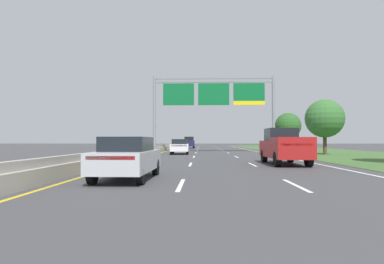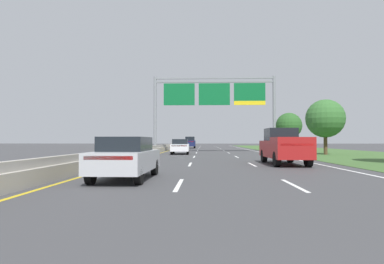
{
  "view_description": "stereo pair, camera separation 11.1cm",
  "coord_description": "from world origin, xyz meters",
  "px_view_note": "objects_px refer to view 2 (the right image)",
  "views": [
    {
      "loc": [
        -1.17,
        -0.13,
        1.45
      ],
      "look_at": [
        -1.89,
        24.02,
        2.06
      ],
      "focal_mm": 30.57,
      "sensor_mm": 36.0,
      "label": 1
    },
    {
      "loc": [
        -1.05,
        -0.12,
        1.45
      ],
      "look_at": [
        -1.89,
        24.02,
        2.06
      ],
      "focal_mm": 30.57,
      "sensor_mm": 36.0,
      "label": 2
    }
  ],
  "objects_px": {
    "car_white_left_lane_sedan": "(180,146)",
    "car_navy_left_lane_suv": "(190,142)",
    "car_silver_left_lane_sedan": "(126,157)",
    "roadside_tree_far": "(289,126)",
    "overhead_sign_gantry": "(214,98)",
    "roadside_tree_mid": "(325,119)",
    "pickup_truck_red": "(284,146)"
  },
  "relations": [
    {
      "from": "pickup_truck_red",
      "to": "car_navy_left_lane_suv",
      "type": "xyz_separation_m",
      "value": [
        -7.27,
        40.41,
        0.02
      ]
    },
    {
      "from": "roadside_tree_far",
      "to": "car_white_left_lane_sedan",
      "type": "bearing_deg",
      "value": -140.32
    },
    {
      "from": "car_navy_left_lane_suv",
      "to": "roadside_tree_far",
      "type": "bearing_deg",
      "value": -134.36
    },
    {
      "from": "car_silver_left_lane_sedan",
      "to": "roadside_tree_far",
      "type": "xyz_separation_m",
      "value": [
        14.87,
        34.13,
        2.68
      ]
    },
    {
      "from": "pickup_truck_red",
      "to": "roadside_tree_far",
      "type": "bearing_deg",
      "value": -15.43
    },
    {
      "from": "car_silver_left_lane_sedan",
      "to": "roadside_tree_mid",
      "type": "relative_size",
      "value": 0.8
    },
    {
      "from": "overhead_sign_gantry",
      "to": "car_navy_left_lane_suv",
      "type": "xyz_separation_m",
      "value": [
        -3.78,
        20.01,
        -5.59
      ]
    },
    {
      "from": "pickup_truck_red",
      "to": "roadside_tree_mid",
      "type": "relative_size",
      "value": 0.97
    },
    {
      "from": "pickup_truck_red",
      "to": "car_navy_left_lane_suv",
      "type": "distance_m",
      "value": 41.06
    },
    {
      "from": "car_silver_left_lane_sedan",
      "to": "roadside_tree_far",
      "type": "height_order",
      "value": "roadside_tree_far"
    },
    {
      "from": "car_navy_left_lane_suv",
      "to": "roadside_tree_far",
      "type": "height_order",
      "value": "roadside_tree_far"
    },
    {
      "from": "roadside_tree_mid",
      "to": "roadside_tree_far",
      "type": "distance_m",
      "value": 13.1
    },
    {
      "from": "pickup_truck_red",
      "to": "car_navy_left_lane_suv",
      "type": "height_order",
      "value": "pickup_truck_red"
    },
    {
      "from": "overhead_sign_gantry",
      "to": "car_navy_left_lane_suv",
      "type": "bearing_deg",
      "value": 100.7
    },
    {
      "from": "car_navy_left_lane_suv",
      "to": "roadside_tree_mid",
      "type": "height_order",
      "value": "roadside_tree_mid"
    },
    {
      "from": "roadside_tree_mid",
      "to": "overhead_sign_gantry",
      "type": "bearing_deg",
      "value": 146.71
    },
    {
      "from": "car_navy_left_lane_suv",
      "to": "roadside_tree_mid",
      "type": "relative_size",
      "value": 0.85
    },
    {
      "from": "overhead_sign_gantry",
      "to": "car_navy_left_lane_suv",
      "type": "distance_m",
      "value": 21.12
    },
    {
      "from": "overhead_sign_gantry",
      "to": "roadside_tree_far",
      "type": "relative_size",
      "value": 2.84
    },
    {
      "from": "overhead_sign_gantry",
      "to": "car_white_left_lane_sedan",
      "type": "bearing_deg",
      "value": -122.11
    },
    {
      "from": "roadside_tree_mid",
      "to": "roadside_tree_far",
      "type": "xyz_separation_m",
      "value": [
        -0.21,
        13.09,
        -0.13
      ]
    },
    {
      "from": "pickup_truck_red",
      "to": "car_silver_left_lane_sedan",
      "type": "xyz_separation_m",
      "value": [
        -7.7,
        -7.77,
        -0.26
      ]
    },
    {
      "from": "car_silver_left_lane_sedan",
      "to": "car_navy_left_lane_suv",
      "type": "xyz_separation_m",
      "value": [
        0.43,
        48.19,
        0.28
      ]
    },
    {
      "from": "overhead_sign_gantry",
      "to": "car_white_left_lane_sedan",
      "type": "relative_size",
      "value": 3.39
    },
    {
      "from": "car_white_left_lane_sedan",
      "to": "roadside_tree_far",
      "type": "relative_size",
      "value": 0.84
    },
    {
      "from": "car_white_left_lane_sedan",
      "to": "car_navy_left_lane_suv",
      "type": "xyz_separation_m",
      "value": [
        -0.01,
        26.03,
        0.28
      ]
    },
    {
      "from": "car_white_left_lane_sedan",
      "to": "roadside_tree_far",
      "type": "bearing_deg",
      "value": -51.9
    },
    {
      "from": "car_silver_left_lane_sedan",
      "to": "roadside_tree_far",
      "type": "bearing_deg",
      "value": -22.44
    },
    {
      "from": "overhead_sign_gantry",
      "to": "car_navy_left_lane_suv",
      "type": "height_order",
      "value": "overhead_sign_gantry"
    },
    {
      "from": "car_white_left_lane_sedan",
      "to": "car_navy_left_lane_suv",
      "type": "height_order",
      "value": "car_navy_left_lane_suv"
    },
    {
      "from": "overhead_sign_gantry",
      "to": "car_silver_left_lane_sedan",
      "type": "xyz_separation_m",
      "value": [
        -4.22,
        -28.17,
        -5.87
      ]
    },
    {
      "from": "overhead_sign_gantry",
      "to": "roadside_tree_far",
      "type": "xyz_separation_m",
      "value": [
        10.66,
        5.96,
        -3.19
      ]
    }
  ]
}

